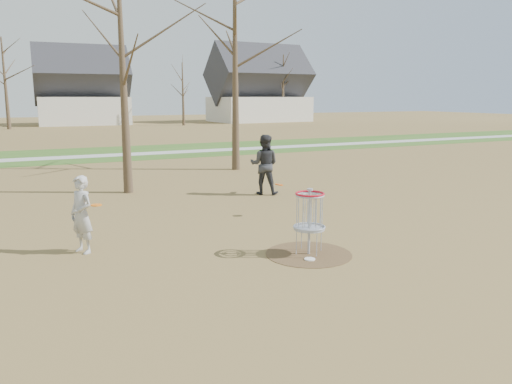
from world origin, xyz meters
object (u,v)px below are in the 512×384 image
(player_standing, at_px, (82,215))
(disc_grounded, at_px, (310,259))
(disc_golf_basket, at_px, (310,211))
(player_throwing, at_px, (264,165))

(player_standing, distance_m, disc_grounded, 4.80)
(disc_golf_basket, bearing_deg, player_throwing, 71.64)
(player_throwing, height_order, disc_golf_basket, player_throwing)
(player_standing, bearing_deg, disc_grounded, 28.68)
(player_throwing, xyz_separation_m, disc_golf_basket, (-2.08, -6.27, -0.08))
(player_standing, xyz_separation_m, disc_grounded, (4.03, -2.48, -0.80))
(player_standing, distance_m, player_throwing, 7.53)
(player_standing, relative_size, disc_golf_basket, 1.21)
(disc_golf_basket, bearing_deg, player_standing, 152.99)
(player_throwing, height_order, disc_grounded, player_throwing)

